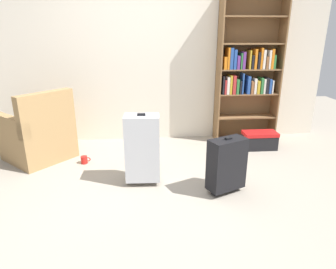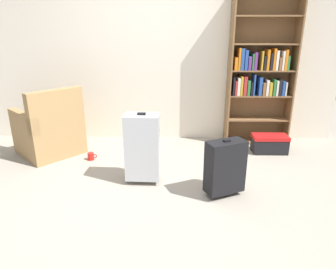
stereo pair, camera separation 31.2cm
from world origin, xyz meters
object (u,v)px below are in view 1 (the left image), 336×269
at_px(bookshelf, 248,70).
at_px(armchair, 39,135).
at_px(suitcase_silver, 142,148).
at_px(mug, 84,160).
at_px(storage_box, 259,140).
at_px(suitcase_black, 227,164).

height_order(bookshelf, armchair, bookshelf).
bearing_deg(suitcase_silver, mug, 142.27).
bearing_deg(storage_box, suitcase_silver, -152.10).
bearing_deg(suitcase_silver, bookshelf, 40.38).
distance_m(suitcase_silver, suitcase_black, 0.89).
distance_m(mug, suitcase_black, 1.80).
height_order(bookshelf, suitcase_silver, bookshelf).
relative_size(bookshelf, armchair, 2.12).
xyz_separation_m(storage_box, suitcase_black, (-0.80, -1.14, 0.18)).
xyz_separation_m(bookshelf, suitcase_black, (-0.70, -1.58, -0.73)).
relative_size(armchair, suitcase_black, 1.66).
height_order(armchair, storage_box, armchair).
height_order(storage_box, suitcase_silver, suitcase_silver).
bearing_deg(armchair, bookshelf, 10.62).
bearing_deg(suitcase_black, bookshelf, 66.20).
relative_size(armchair, mug, 8.24).
height_order(storage_box, suitcase_black, suitcase_black).
bearing_deg(suitcase_silver, suitcase_black, -18.25).
relative_size(bookshelf, mug, 17.44).
bearing_deg(mug, bookshelf, 18.09).
relative_size(storage_box, suitcase_silver, 0.60).
distance_m(storage_box, suitcase_black, 1.40).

